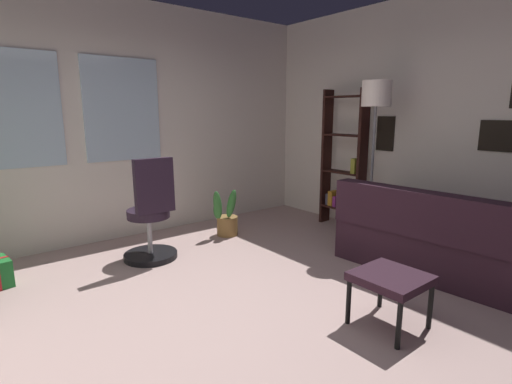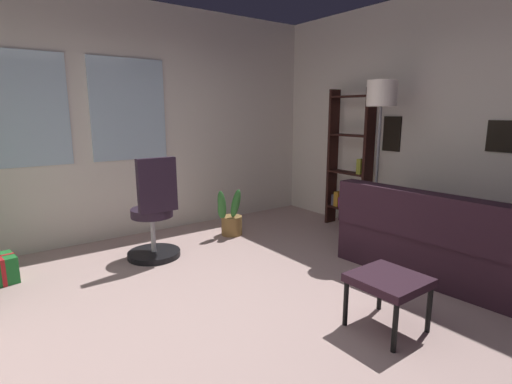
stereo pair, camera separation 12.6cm
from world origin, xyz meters
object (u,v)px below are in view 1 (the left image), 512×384
(office_chair, at_px, (151,220))
(potted_plant, at_px, (226,218))
(bookshelf, at_px, (344,168))
(floor_lamp, at_px, (376,108))
(footstool, at_px, (391,281))
(couch, at_px, (452,242))

(office_chair, xyz_separation_m, potted_plant, (1.07, 0.20, -0.21))
(bookshelf, height_order, floor_lamp, floor_lamp)
(office_chair, height_order, floor_lamp, floor_lamp)
(floor_lamp, bearing_deg, footstool, -139.93)
(bookshelf, height_order, potted_plant, bookshelf)
(couch, xyz_separation_m, potted_plant, (-1.11, 2.30, -0.07))
(footstool, height_order, floor_lamp, floor_lamp)
(footstool, bearing_deg, couch, 8.41)
(couch, height_order, footstool, couch)
(floor_lamp, bearing_deg, bookshelf, 64.17)
(couch, distance_m, footstool, 1.40)
(footstool, bearing_deg, bookshelf, 46.82)
(office_chair, bearing_deg, bookshelf, -9.46)
(footstool, xyz_separation_m, office_chair, (-0.80, 2.31, 0.08))
(bookshelf, bearing_deg, floor_lamp, -115.83)
(office_chair, relative_size, potted_plant, 1.78)
(footstool, xyz_separation_m, potted_plant, (0.27, 2.51, -0.12))
(footstool, distance_m, potted_plant, 2.53)
(office_chair, distance_m, potted_plant, 1.11)
(couch, relative_size, bookshelf, 1.02)
(footstool, distance_m, office_chair, 2.44)
(floor_lamp, bearing_deg, potted_plant, 132.00)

